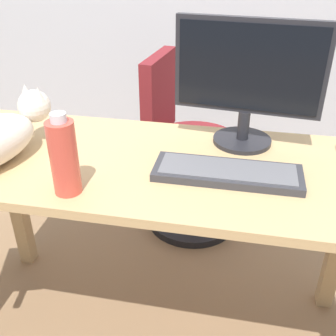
{
  "coord_description": "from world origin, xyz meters",
  "views": [
    {
      "loc": [
        0.27,
        -1.1,
        1.39
      ],
      "look_at": [
        0.08,
        -0.13,
        0.82
      ],
      "focal_mm": 43.52,
      "sensor_mm": 36.0,
      "label": 1
    }
  ],
  "objects_px": {
    "office_chair": "(185,158)",
    "keyboard": "(227,172)",
    "monitor": "(248,79)",
    "water_bottle": "(64,157)"
  },
  "relations": [
    {
      "from": "office_chair",
      "to": "water_bottle",
      "type": "xyz_separation_m",
      "value": [
        -0.19,
        -0.93,
        0.48
      ]
    },
    {
      "from": "monitor",
      "to": "water_bottle",
      "type": "bearing_deg",
      "value": -138.96
    },
    {
      "from": "monitor",
      "to": "water_bottle",
      "type": "height_order",
      "value": "monitor"
    },
    {
      "from": "keyboard",
      "to": "water_bottle",
      "type": "xyz_separation_m",
      "value": [
        -0.43,
        -0.17,
        0.1
      ]
    },
    {
      "from": "keyboard",
      "to": "monitor",
      "type": "bearing_deg",
      "value": 81.94
    },
    {
      "from": "office_chair",
      "to": "keyboard",
      "type": "distance_m",
      "value": 0.89
    },
    {
      "from": "water_bottle",
      "to": "keyboard",
      "type": "bearing_deg",
      "value": 21.16
    },
    {
      "from": "monitor",
      "to": "keyboard",
      "type": "height_order",
      "value": "monitor"
    },
    {
      "from": "office_chair",
      "to": "monitor",
      "type": "bearing_deg",
      "value": -61.93
    },
    {
      "from": "monitor",
      "to": "water_bottle",
      "type": "relative_size",
      "value": 2.03
    }
  ]
}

